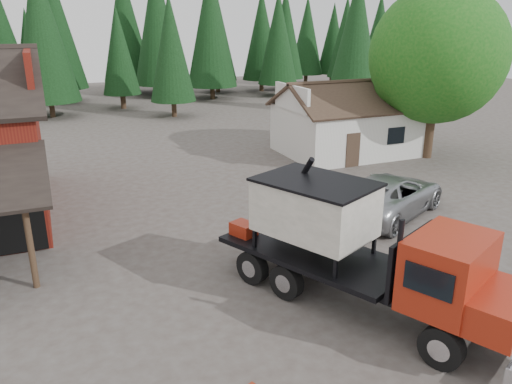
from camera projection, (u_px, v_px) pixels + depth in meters
name	position (u px, v px, depth m)	size (l,w,h in m)	color
ground	(224.00, 283.00, 16.22)	(120.00, 120.00, 0.00)	#473E37
farmhouse	(347.00, 127.00, 31.81)	(8.60, 6.42, 4.65)	silver
deciduous_tree	(438.00, 60.00, 29.29)	(8.00, 8.00, 10.20)	#382619
conifer_backdrop	(91.00, 102.00, 52.77)	(76.00, 16.00, 16.00)	black
near_pine_b	(171.00, 48.00, 42.65)	(3.96, 3.96, 10.40)	#382619
near_pine_c	(356.00, 35.00, 44.77)	(4.84, 4.84, 12.40)	#382619
near_pine_d	(42.00, 30.00, 41.93)	(5.28, 5.28, 13.40)	#382619
feed_truck	(359.00, 246.00, 14.34)	(6.07, 9.37, 4.15)	black
silver_car	(389.00, 195.00, 21.78)	(2.94, 6.39, 1.77)	#A7AAAF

